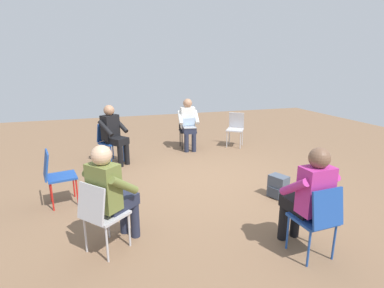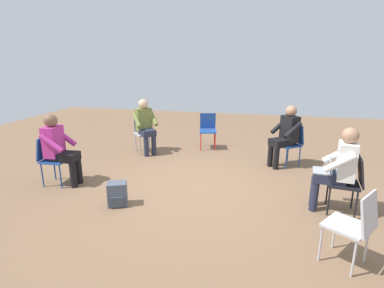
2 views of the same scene
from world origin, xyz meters
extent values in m
plane|color=brown|center=(0.00, 0.00, 0.00)|extent=(14.75, 14.75, 0.00)
cube|color=#B7B7BC|center=(-1.59, 1.74, 0.43)|extent=(0.56, 0.56, 0.03)
cylinder|color=#B7B7BC|center=(-1.35, 1.72, 0.21)|extent=(0.02, 0.02, 0.42)
cylinder|color=#B7B7BC|center=(-1.61, 1.50, 0.21)|extent=(0.02, 0.02, 0.42)
cylinder|color=#B7B7BC|center=(-1.57, 1.98, 0.21)|extent=(0.02, 0.02, 0.42)
cylinder|color=#B7B7BC|center=(-1.83, 1.76, 0.21)|extent=(0.02, 0.02, 0.42)
cube|color=#B7B7BC|center=(-1.71, 1.88, 0.65)|extent=(0.35, 0.32, 0.40)
cube|color=#1E4799|center=(-2.37, -0.39, 0.43)|extent=(0.42, 0.42, 0.03)
cylinder|color=#1E4799|center=(-2.21, -0.21, 0.21)|extent=(0.02, 0.02, 0.42)
cylinder|color=#1E4799|center=(-2.19, -0.55, 0.21)|extent=(0.02, 0.02, 0.42)
cylinder|color=#1E4799|center=(-2.54, -0.23, 0.21)|extent=(0.02, 0.02, 0.42)
cylinder|color=#1E4799|center=(-2.53, -0.57, 0.21)|extent=(0.02, 0.02, 0.42)
cube|color=#1E4799|center=(-2.56, -0.40, 0.65)|extent=(0.11, 0.38, 0.40)
cube|color=#1E4799|center=(-0.19, 2.33, 0.43)|extent=(0.47, 0.47, 0.03)
cylinder|color=red|center=(0.01, 2.19, 0.21)|extent=(0.02, 0.02, 0.42)
cylinder|color=red|center=(-0.32, 2.12, 0.21)|extent=(0.02, 0.02, 0.42)
cylinder|color=red|center=(-0.06, 2.53, 0.21)|extent=(0.02, 0.02, 0.42)
cylinder|color=red|center=(-0.39, 2.46, 0.21)|extent=(0.02, 0.02, 0.42)
cube|color=#1E4799|center=(-0.23, 2.51, 0.65)|extent=(0.39, 0.17, 0.40)
cube|color=#1E4799|center=(1.61, 1.51, 0.43)|extent=(0.56, 0.56, 0.03)
cylinder|color=#1E4799|center=(1.58, 1.28, 0.21)|extent=(0.02, 0.02, 0.42)
cylinder|color=#1E4799|center=(1.38, 1.54, 0.21)|extent=(0.02, 0.02, 0.42)
cylinder|color=#1E4799|center=(1.85, 1.48, 0.21)|extent=(0.02, 0.02, 0.42)
cylinder|color=#1E4799|center=(1.64, 1.75, 0.21)|extent=(0.02, 0.02, 0.42)
cube|color=#1E4799|center=(1.76, 1.63, 0.65)|extent=(0.31, 0.36, 0.40)
cube|color=#B7B7BC|center=(1.98, -1.55, 0.43)|extent=(0.56, 0.56, 0.03)
cylinder|color=#B7B7BC|center=(1.74, -1.59, 0.21)|extent=(0.02, 0.02, 0.42)
cylinder|color=#B7B7BC|center=(1.94, -1.31, 0.21)|extent=(0.02, 0.02, 0.42)
cylinder|color=#B7B7BC|center=(2.02, -1.78, 0.21)|extent=(0.02, 0.02, 0.42)
cylinder|color=#B7B7BC|center=(2.21, -1.51, 0.21)|extent=(0.02, 0.02, 0.42)
cube|color=#B7B7BC|center=(2.13, -1.66, 0.65)|extent=(0.29, 0.36, 0.40)
cube|color=black|center=(2.22, -0.37, 0.43)|extent=(0.45, 0.45, 0.03)
cylinder|color=black|center=(2.02, -0.51, 0.21)|extent=(0.02, 0.02, 0.42)
cylinder|color=black|center=(2.07, -0.18, 0.21)|extent=(0.02, 0.02, 0.42)
cylinder|color=black|center=(2.36, -0.56, 0.21)|extent=(0.02, 0.02, 0.42)
cylinder|color=black|center=(2.41, -0.22, 0.21)|extent=(0.02, 0.02, 0.42)
cube|color=black|center=(2.40, -0.39, 0.65)|extent=(0.14, 0.39, 0.40)
cylinder|color=#23283D|center=(1.85, -0.41, 0.23)|extent=(0.11, 0.11, 0.45)
cylinder|color=#23283D|center=(1.87, -0.23, 0.23)|extent=(0.11, 0.11, 0.45)
cube|color=#23283D|center=(2.03, -0.34, 0.51)|extent=(0.46, 0.35, 0.14)
cube|color=silver|center=(2.22, -0.37, 0.77)|extent=(0.26, 0.37, 0.52)
sphere|color=#A87A5B|center=(2.22, -0.37, 1.13)|extent=(0.22, 0.22, 0.22)
cylinder|color=silver|center=(2.09, -0.55, 0.80)|extent=(0.40, 0.14, 0.31)
cylinder|color=silver|center=(2.14, -0.16, 0.80)|extent=(0.40, 0.14, 0.31)
cube|color=#9EA0A5|center=(1.92, -0.33, 0.59)|extent=(0.26, 0.33, 0.02)
cube|color=#B2D1F2|center=(2.03, -0.34, 0.70)|extent=(0.09, 0.30, 0.20)
cylinder|color=black|center=(1.38, 1.22, 0.23)|extent=(0.11, 0.11, 0.45)
cylinder|color=black|center=(1.28, 1.37, 0.23)|extent=(0.11, 0.11, 0.45)
cube|color=black|center=(1.46, 1.40, 0.51)|extent=(0.52, 0.49, 0.14)
cube|color=black|center=(1.61, 1.51, 0.77)|extent=(0.38, 0.40, 0.52)
sphere|color=#A87A5B|center=(1.61, 1.51, 1.13)|extent=(0.22, 0.22, 0.22)
cylinder|color=black|center=(1.66, 1.29, 0.80)|extent=(0.37, 0.31, 0.31)
cylinder|color=black|center=(1.41, 1.61, 0.80)|extent=(0.37, 0.31, 0.31)
cylinder|color=black|center=(-2.01, -0.28, 0.23)|extent=(0.11, 0.11, 0.45)
cylinder|color=black|center=(-2.00, -0.46, 0.23)|extent=(0.11, 0.11, 0.45)
cube|color=black|center=(-2.18, -0.38, 0.51)|extent=(0.44, 0.32, 0.14)
cube|color=#B22D84|center=(-2.37, -0.39, 0.77)|extent=(0.24, 0.35, 0.52)
sphere|color=brown|center=(-2.37, -0.39, 1.13)|extent=(0.22, 0.22, 0.22)
cylinder|color=#B22D84|center=(-2.28, -0.19, 0.80)|extent=(0.40, 0.11, 0.31)
cylinder|color=#B22D84|center=(-2.25, -0.59, 0.80)|extent=(0.40, 0.11, 0.31)
cylinder|color=#23283D|center=(-1.29, 1.53, 0.23)|extent=(0.11, 0.11, 0.45)
cylinder|color=#23283D|center=(-1.42, 1.41, 0.23)|extent=(0.11, 0.11, 0.45)
cube|color=#23283D|center=(-1.47, 1.60, 0.51)|extent=(0.50, 0.51, 0.14)
cube|color=olive|center=(-1.59, 1.74, 0.77)|extent=(0.40, 0.39, 0.52)
sphere|color=#DBAD89|center=(-1.59, 1.74, 1.13)|extent=(0.22, 0.22, 0.22)
cylinder|color=olive|center=(-1.37, 1.79, 0.80)|extent=(0.33, 0.36, 0.31)
cylinder|color=olive|center=(-1.67, 1.53, 0.80)|extent=(0.33, 0.36, 0.31)
cube|color=#475160|center=(-0.98, -0.90, 0.18)|extent=(0.33, 0.29, 0.36)
cube|color=#39414D|center=(-0.98, -0.90, 0.10)|extent=(0.28, 0.31, 0.16)
camera|label=1|loc=(-4.76, 1.74, 2.07)|focal=28.00mm
camera|label=2|loc=(1.03, -4.62, 2.12)|focal=28.00mm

